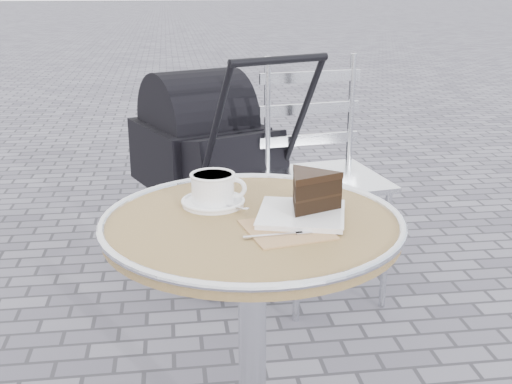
{
  "coord_description": "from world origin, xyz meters",
  "views": [
    {
      "loc": [
        -0.18,
        -1.4,
        1.27
      ],
      "look_at": [
        0.02,
        0.06,
        0.78
      ],
      "focal_mm": 45.0,
      "sensor_mm": 36.0,
      "label": 1
    }
  ],
  "objects": [
    {
      "name": "cappuccino_set",
      "position": [
        -0.08,
        0.12,
        0.77
      ],
      "size": [
        0.16,
        0.16,
        0.08
      ],
      "rotation": [
        0.0,
        0.0,
        -0.21
      ],
      "color": "white",
      "rests_on": "cafe_table"
    },
    {
      "name": "bistro_chair",
      "position": [
        0.41,
        1.1,
        0.6
      ],
      "size": [
        0.5,
        0.5,
        0.98
      ],
      "rotation": [
        0.0,
        0.0,
        0.16
      ],
      "color": "silver",
      "rests_on": "ground"
    },
    {
      "name": "baby_stroller",
      "position": [
        -0.01,
        1.43,
        0.45
      ],
      "size": [
        0.77,
        1.06,
        1.01
      ],
      "rotation": [
        0.0,
        0.0,
        0.4
      ],
      "color": "black",
      "rests_on": "ground"
    },
    {
      "name": "cake_plate_set",
      "position": [
        0.13,
        0.01,
        0.78
      ],
      "size": [
        0.29,
        0.3,
        0.11
      ],
      "rotation": [
        0.0,
        0.0,
        -0.27
      ],
      "color": "tan",
      "rests_on": "cafe_table"
    },
    {
      "name": "cafe_table",
      "position": [
        0.0,
        0.0,
        0.57
      ],
      "size": [
        0.72,
        0.72,
        0.74
      ],
      "color": "silver",
      "rests_on": "ground"
    }
  ]
}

